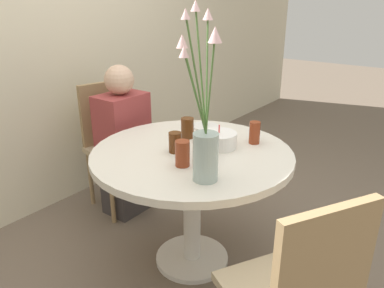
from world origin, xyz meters
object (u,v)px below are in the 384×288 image
object	(u,v)px
drink_glass_0	(182,153)
drink_glass_2	(207,149)
drink_glass_1	(187,128)
flower_vase	(204,134)
side_plate	(205,126)
drink_glass_4	(175,142)
person_boy	(124,147)
birthday_cake	(219,140)
drink_glass_3	(255,133)
chair_near_front	(113,138)

from	to	relation	value
drink_glass_0	drink_glass_2	bearing A→B (deg)	-16.62
drink_glass_0	drink_glass_1	distance (m)	0.40
flower_vase	side_plate	bearing A→B (deg)	35.00
flower_vase	drink_glass_4	size ratio (longest dim) A/B	6.93
drink_glass_0	person_boy	xyz separation A→B (m)	(0.36, 0.83, -0.28)
drink_glass_2	drink_glass_4	bearing A→B (deg)	99.87
drink_glass_0	drink_glass_1	xyz separation A→B (m)	(0.33, 0.23, -0.00)
birthday_cake	drink_glass_3	bearing A→B (deg)	-36.98
side_plate	drink_glass_1	size ratio (longest dim) A/B	1.45
birthday_cake	drink_glass_2	world-z (taller)	birthday_cake
birthday_cake	drink_glass_0	size ratio (longest dim) A/B	1.52
chair_near_front	drink_glass_4	size ratio (longest dim) A/B	8.39
drink_glass_1	drink_glass_4	distance (m)	0.23
drink_glass_2	drink_glass_3	bearing A→B (deg)	-14.55
birthday_cake	drink_glass_0	xyz separation A→B (m)	(-0.32, 0.00, 0.02)
drink_glass_2	flower_vase	bearing A→B (deg)	-148.12
drink_glass_4	person_boy	xyz separation A→B (m)	(0.25, 0.69, -0.27)
side_plate	drink_glass_4	distance (m)	0.46
flower_vase	person_boy	world-z (taller)	flower_vase
birthday_cake	drink_glass_3	size ratio (longest dim) A/B	1.57
drink_glass_0	drink_glass_4	xyz separation A→B (m)	(0.11, 0.14, -0.01)
birthday_cake	drink_glass_3	xyz separation A→B (m)	(0.17, -0.13, 0.02)
flower_vase	person_boy	xyz separation A→B (m)	(0.42, 1.00, -0.43)
flower_vase	drink_glass_2	world-z (taller)	flower_vase
drink_glass_3	person_boy	size ratio (longest dim) A/B	0.12
side_plate	person_boy	distance (m)	0.64
chair_near_front	side_plate	distance (m)	0.77
drink_glass_4	person_boy	bearing A→B (deg)	70.33
flower_vase	drink_glass_4	distance (m)	0.40
side_plate	drink_glass_3	xyz separation A→B (m)	(-0.06, -0.39, 0.06)
birthday_cake	flower_vase	world-z (taller)	flower_vase
chair_near_front	drink_glass_3	distance (m)	1.15
flower_vase	person_boy	distance (m)	1.17
chair_near_front	drink_glass_0	xyz separation A→B (m)	(-0.40, -0.98, 0.26)
drink_glass_3	drink_glass_0	bearing A→B (deg)	164.83
birthday_cake	drink_glass_2	bearing A→B (deg)	-167.08
flower_vase	birthday_cake	bearing A→B (deg)	23.87
birthday_cake	person_boy	size ratio (longest dim) A/B	0.18
chair_near_front	drink_glass_4	distance (m)	0.92
drink_glass_1	drink_glass_0	bearing A→B (deg)	-145.51
flower_vase	drink_glass_1	size ratio (longest dim) A/B	6.38
drink_glass_4	flower_vase	bearing A→B (deg)	-118.94
drink_glass_1	drink_glass_4	bearing A→B (deg)	-158.42
person_boy	drink_glass_3	bearing A→B (deg)	-82.13
side_plate	drink_glass_4	world-z (taller)	drink_glass_4
drink_glass_0	drink_glass_2	xyz separation A→B (m)	(0.15, -0.04, -0.01)
drink_glass_1	drink_glass_2	bearing A→B (deg)	-124.27
person_boy	flower_vase	bearing A→B (deg)	-112.73
birthday_cake	drink_glass_2	distance (m)	0.18
chair_near_front	drink_glass_1	world-z (taller)	chair_near_front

